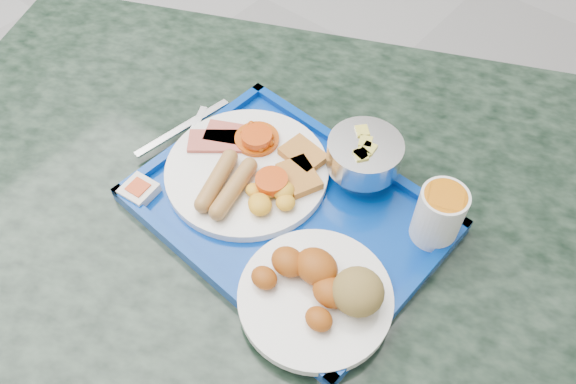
{
  "coord_description": "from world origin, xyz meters",
  "views": [
    {
      "loc": [
        1.41,
        -0.19,
        1.39
      ],
      "look_at": [
        1.12,
        0.15,
        0.81
      ],
      "focal_mm": 35.0,
      "sensor_mm": 36.0,
      "label": 1
    }
  ],
  "objects_px": {
    "tray": "(288,212)",
    "juice_cup": "(439,214)",
    "table": "(292,280)",
    "main_plate": "(251,171)",
    "bread_plate": "(322,290)",
    "fruit_bowl": "(364,155)"
  },
  "relations": [
    {
      "from": "main_plate",
      "to": "bread_plate",
      "type": "relative_size",
      "value": 1.23
    },
    {
      "from": "table",
      "to": "bread_plate",
      "type": "xyz_separation_m",
      "value": [
        0.11,
        -0.08,
        0.23
      ]
    },
    {
      "from": "fruit_bowl",
      "to": "juice_cup",
      "type": "distance_m",
      "value": 0.13
    },
    {
      "from": "table",
      "to": "tray",
      "type": "xyz_separation_m",
      "value": [
        -0.0,
        -0.01,
        0.2
      ]
    },
    {
      "from": "juice_cup",
      "to": "fruit_bowl",
      "type": "bearing_deg",
      "value": 171.39
    },
    {
      "from": "table",
      "to": "bread_plate",
      "type": "height_order",
      "value": "bread_plate"
    },
    {
      "from": "table",
      "to": "bread_plate",
      "type": "distance_m",
      "value": 0.26
    },
    {
      "from": "tray",
      "to": "fruit_bowl",
      "type": "height_order",
      "value": "fruit_bowl"
    },
    {
      "from": "main_plate",
      "to": "fruit_bowl",
      "type": "height_order",
      "value": "fruit_bowl"
    },
    {
      "from": "bread_plate",
      "to": "fruit_bowl",
      "type": "bearing_deg",
      "value": 111.28
    },
    {
      "from": "table",
      "to": "bread_plate",
      "type": "relative_size",
      "value": 7.57
    },
    {
      "from": "fruit_bowl",
      "to": "main_plate",
      "type": "bearing_deg",
      "value": -140.29
    },
    {
      "from": "bread_plate",
      "to": "table",
      "type": "bearing_deg",
      "value": 143.92
    },
    {
      "from": "tray",
      "to": "juice_cup",
      "type": "bearing_deg",
      "value": 28.23
    },
    {
      "from": "main_plate",
      "to": "juice_cup",
      "type": "xyz_separation_m",
      "value": [
        0.25,
        0.08,
        0.03
      ]
    },
    {
      "from": "main_plate",
      "to": "juice_cup",
      "type": "distance_m",
      "value": 0.26
    },
    {
      "from": "table",
      "to": "fruit_bowl",
      "type": "height_order",
      "value": "fruit_bowl"
    },
    {
      "from": "main_plate",
      "to": "fruit_bowl",
      "type": "bearing_deg",
      "value": 39.71
    },
    {
      "from": "fruit_bowl",
      "to": "bread_plate",
      "type": "bearing_deg",
      "value": -68.72
    },
    {
      "from": "tray",
      "to": "fruit_bowl",
      "type": "relative_size",
      "value": 4.0
    },
    {
      "from": "bread_plate",
      "to": "juice_cup",
      "type": "xyz_separation_m",
      "value": [
        0.06,
        0.17,
        0.03
      ]
    },
    {
      "from": "bread_plate",
      "to": "fruit_bowl",
      "type": "relative_size",
      "value": 1.83
    }
  ]
}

